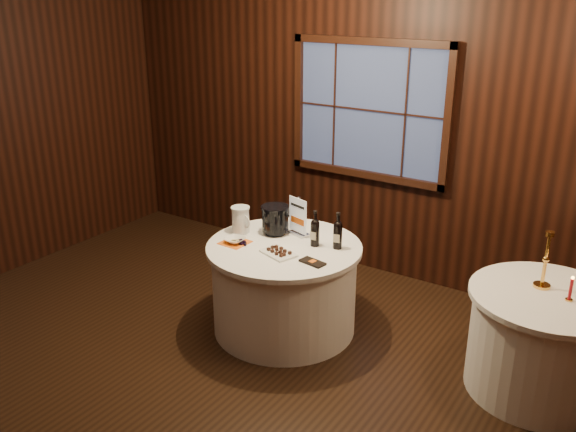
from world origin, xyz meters
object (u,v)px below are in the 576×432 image
Objects in this scene: main_table at (284,287)px; port_bottle_right at (338,233)px; glass_pitcher at (241,220)px; grape_bunch at (243,242)px; ice_bucket at (275,219)px; sign_stand at (299,222)px; cracker_bowl at (235,240)px; red_candle at (570,291)px; chocolate_box at (312,262)px; port_bottle_left at (315,231)px; side_table at (542,342)px; chocolate_plate at (278,252)px; brass_candlestick at (545,267)px.

port_bottle_right reaches higher than main_table.
grape_bunch is at bearing -31.53° from glass_pitcher.
ice_bucket is (-0.60, -0.02, -0.00)m from port_bottle_right.
cracker_bowl is at bearing -112.14° from sign_stand.
red_candle is (2.33, 0.11, -0.06)m from ice_bucket.
chocolate_box is at bearing 1.07° from cracker_bowl.
glass_pitcher is 1.42× the size of cracker_bowl.
ice_bucket is at bearing -138.54° from sign_stand.
cracker_bowl is (-0.58, -0.32, -0.11)m from port_bottle_left.
glass_pitcher is (-0.86, -0.16, -0.02)m from port_bottle_right.
cracker_bowl is (-2.37, -0.48, 0.41)m from side_table.
main_table is 2.02m from side_table.
chocolate_plate is at bearing -51.97° from ice_bucket.
cracker_bowl is at bearing -48.07° from glass_pitcher.
sign_stand is 1.13× the size of port_bottle_left.
port_bottle_right is 1.74m from red_candle.
sign_stand reaches higher than port_bottle_right.
port_bottle_right is at bearing 25.58° from main_table.
chocolate_plate is (0.06, -0.17, 0.40)m from main_table.
sign_stand is 1.87× the size of red_candle.
ice_bucket reaches higher than cracker_bowl.
port_bottle_left is at bearing 28.66° from cracker_bowl.
sign_stand is 1.11× the size of port_bottle_right.
port_bottle_left is 1.92m from red_candle.
chocolate_box is (0.40, -0.42, -0.11)m from sign_stand.
main_table is 2.19m from red_candle.
cracker_bowl is at bearing -166.27° from grape_bunch.
ice_bucket is (-2.20, -0.13, 0.51)m from side_table.
brass_candlestick is (1.55, 0.56, 0.14)m from chocolate_box.
main_table is 0.68m from glass_pitcher.
port_bottle_left is 1.31× the size of glass_pitcher.
cracker_bowl is at bearing -153.54° from main_table.
chocolate_box is 0.67m from grape_bunch.
ice_bucket is 1.36× the size of red_candle.
chocolate_box is at bearing -30.61° from sign_stand.
sign_stand reaches higher than ice_bucket.
chocolate_plate is 0.77× the size of brass_candlestick.
sign_stand is at bearing 25.32° from ice_bucket.
brass_candlestick reaches higher than ice_bucket.
grape_bunch is at bearing -166.02° from brass_candlestick.
main_table is 2.04m from brass_candlestick.
sign_stand is 1.95m from brass_candlestick.
port_bottle_left is 1.73m from brass_candlestick.
port_bottle_left reaches higher than main_table.
port_bottle_left is 1.51× the size of chocolate_box.
port_bottle_left is 0.36m from chocolate_box.
sign_stand is 0.50m from glass_pitcher.
port_bottle_left is at bearing 32.25° from main_table.
grape_bunch is (-0.27, -0.42, -0.10)m from sign_stand.
port_bottle_right is 0.95× the size of chocolate_plate.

